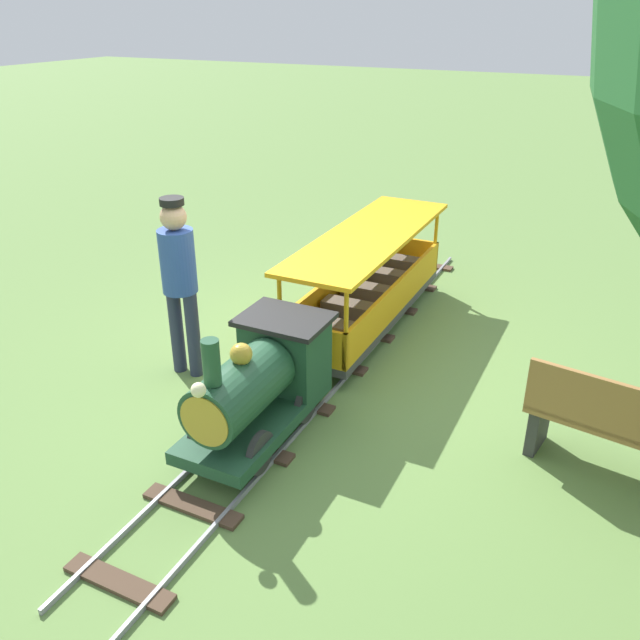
{
  "coord_description": "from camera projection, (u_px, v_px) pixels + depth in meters",
  "views": [
    {
      "loc": [
        -2.24,
        4.59,
        3.02
      ],
      "look_at": [
        0.0,
        0.0,
        0.55
      ],
      "focal_mm": 36.65,
      "sensor_mm": 36.0,
      "label": 1
    }
  ],
  "objects": [
    {
      "name": "passenger_car",
      "position": [
        368.0,
        289.0,
        6.62
      ],
      "size": [
        0.79,
        2.7,
        0.97
      ],
      "color": "#3F3F3F",
      "rests_on": "ground_plane"
    },
    {
      "name": "locomotive",
      "position": [
        261.0,
        381.0,
        4.88
      ],
      "size": [
        0.69,
        1.45,
        1.06
      ],
      "color": "#1E472D",
      "rests_on": "ground_plane"
    },
    {
      "name": "conductor_person",
      "position": [
        179.0,
        274.0,
        5.54
      ],
      "size": [
        0.3,
        0.3,
        1.62
      ],
      "color": "#282D47",
      "rests_on": "ground_plane"
    },
    {
      "name": "park_bench",
      "position": [
        623.0,
        429.0,
        4.44
      ],
      "size": [
        1.35,
        0.6,
        0.82
      ],
      "color": "olive",
      "rests_on": "ground_plane"
    },
    {
      "name": "track",
      "position": [
        329.0,
        363.0,
        6.07
      ],
      "size": [
        0.73,
        6.4,
        0.04
      ],
      "color": "gray",
      "rests_on": "ground_plane"
    },
    {
      "name": "ground_plane",
      "position": [
        320.0,
        374.0,
        5.91
      ],
      "size": [
        60.0,
        60.0,
        0.0
      ],
      "primitive_type": "plane",
      "color": "#608442"
    }
  ]
}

